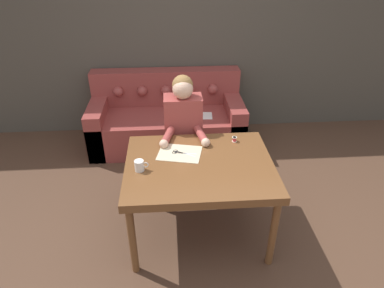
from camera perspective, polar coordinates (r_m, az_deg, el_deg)
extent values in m
plane|color=#4C3323|center=(3.27, 1.75, -14.51)|extent=(16.00, 16.00, 0.00)
cube|color=#474238|center=(4.50, -0.70, 17.89)|extent=(8.00, 0.06, 2.60)
cube|color=brown|center=(2.85, 1.24, -3.81)|extent=(1.22, 0.98, 0.07)
cylinder|color=brown|center=(2.77, -9.89, -15.61)|extent=(0.06, 0.06, 0.67)
cylinder|color=brown|center=(2.86, 13.38, -14.28)|extent=(0.06, 0.06, 0.67)
cylinder|color=brown|center=(3.42, -8.78, -5.11)|extent=(0.06, 0.06, 0.67)
cylinder|color=brown|center=(3.49, 9.63, -4.34)|extent=(0.06, 0.06, 0.67)
cube|color=brown|center=(4.44, -4.12, 2.61)|extent=(1.90, 0.85, 0.44)
cube|color=brown|center=(4.53, -4.37, 9.51)|extent=(1.90, 0.22, 0.46)
cube|color=brown|center=(4.49, -15.09, 3.06)|extent=(0.20, 0.85, 0.60)
cube|color=brown|center=(4.47, 6.82, 3.87)|extent=(0.20, 0.85, 0.60)
sphere|color=brown|center=(4.46, -12.18, 8.51)|extent=(0.13, 0.13, 0.13)
sphere|color=brown|center=(4.43, -8.29, 8.72)|extent=(0.13, 0.13, 0.13)
sphere|color=brown|center=(4.41, -4.36, 8.89)|extent=(0.13, 0.13, 0.13)
sphere|color=brown|center=(4.42, -0.42, 9.02)|extent=(0.13, 0.13, 0.13)
sphere|color=brown|center=(4.45, 3.49, 9.11)|extent=(0.13, 0.13, 0.13)
cube|color=white|center=(4.25, 1.33, 4.74)|extent=(0.32, 0.22, 0.00)
cylinder|color=#33281E|center=(3.64, -1.37, -4.13)|extent=(0.28, 0.28, 0.46)
cube|color=#993D38|center=(3.37, -1.48, 3.21)|extent=(0.36, 0.22, 0.60)
sphere|color=#DBAD8E|center=(3.19, -1.55, 9.15)|extent=(0.19, 0.19, 0.19)
sphere|color=olive|center=(3.21, -1.58, 9.75)|extent=(0.20, 0.20, 0.20)
cylinder|color=#993D38|center=(3.14, -4.08, 1.28)|extent=(0.14, 0.28, 0.07)
sphere|color=#DBAD8E|center=(3.03, -4.73, 0.01)|extent=(0.08, 0.08, 0.08)
cylinder|color=#993D38|center=(3.15, 1.54, 1.48)|extent=(0.12, 0.28, 0.07)
sphere|color=#DBAD8E|center=(3.04, 2.29, 0.25)|extent=(0.08, 0.08, 0.08)
cube|color=beige|center=(2.95, -2.08, -1.53)|extent=(0.41, 0.35, 0.00)
cube|color=silver|center=(2.94, -0.34, -1.63)|extent=(0.12, 0.03, 0.00)
cube|color=black|center=(2.95, -2.20, -1.52)|extent=(0.08, 0.02, 0.00)
torus|color=black|center=(2.96, -2.93, -1.47)|extent=(0.04, 0.04, 0.01)
cube|color=silver|center=(2.93, -0.46, -1.85)|extent=(0.11, 0.07, 0.00)
cube|color=black|center=(2.96, -2.12, -1.38)|extent=(0.07, 0.05, 0.00)
torus|color=black|center=(2.98, -2.76, -1.20)|extent=(0.04, 0.04, 0.01)
cylinder|color=silver|center=(2.95, -1.47, -1.56)|extent=(0.01, 0.01, 0.01)
cylinder|color=silver|center=(2.75, -8.78, -3.58)|extent=(0.08, 0.08, 0.09)
torus|color=silver|center=(2.74, -7.75, -3.47)|extent=(0.05, 0.01, 0.05)
cylinder|color=red|center=(3.14, 7.09, 0.79)|extent=(0.03, 0.03, 0.04)
cylinder|color=beige|center=(3.13, 7.11, 1.11)|extent=(0.04, 0.04, 0.00)
cylinder|color=beige|center=(3.15, 7.06, 0.47)|extent=(0.04, 0.04, 0.00)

